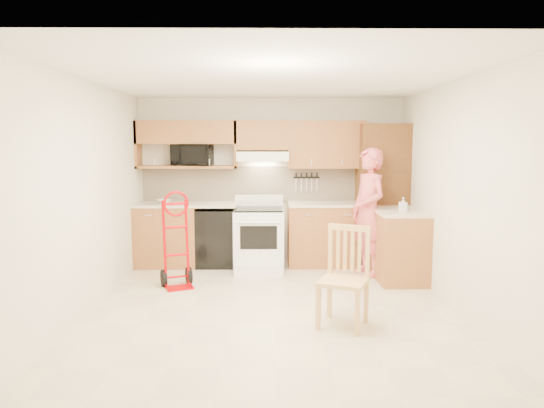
{
  "coord_description": "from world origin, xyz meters",
  "views": [
    {
      "loc": [
        -0.07,
        -5.31,
        1.81
      ],
      "look_at": [
        0.0,
        0.5,
        1.1
      ],
      "focal_mm": 32.46,
      "sensor_mm": 36.0,
      "label": 1
    }
  ],
  "objects_px": {
    "microwave": "(192,155)",
    "person": "(368,212)",
    "dining_chair": "(343,278)",
    "hand_truck": "(177,244)",
    "range": "(259,234)"
  },
  "relations": [
    {
      "from": "microwave",
      "to": "person",
      "type": "height_order",
      "value": "microwave"
    },
    {
      "from": "microwave",
      "to": "dining_chair",
      "type": "distance_m",
      "value": 3.46
    },
    {
      "from": "person",
      "to": "dining_chair",
      "type": "relative_size",
      "value": 1.77
    },
    {
      "from": "person",
      "to": "hand_truck",
      "type": "xyz_separation_m",
      "value": [
        -2.53,
        -0.55,
        -0.33
      ]
    },
    {
      "from": "microwave",
      "to": "person",
      "type": "xyz_separation_m",
      "value": [
        2.51,
        -0.74,
        -0.77
      ]
    },
    {
      "from": "microwave",
      "to": "range",
      "type": "xyz_separation_m",
      "value": [
        1.0,
        -0.42,
        -1.12
      ]
    },
    {
      "from": "microwave",
      "to": "range",
      "type": "relative_size",
      "value": 0.55
    },
    {
      "from": "hand_truck",
      "to": "range",
      "type": "bearing_deg",
      "value": 18.48
    },
    {
      "from": "hand_truck",
      "to": "microwave",
      "type": "bearing_deg",
      "value": 67.09
    },
    {
      "from": "range",
      "to": "person",
      "type": "xyz_separation_m",
      "value": [
        1.51,
        -0.32,
        0.35
      ]
    },
    {
      "from": "microwave",
      "to": "range",
      "type": "bearing_deg",
      "value": -16.52
    },
    {
      "from": "person",
      "to": "dining_chair",
      "type": "height_order",
      "value": "person"
    },
    {
      "from": "range",
      "to": "hand_truck",
      "type": "relative_size",
      "value": 0.95
    },
    {
      "from": "dining_chair",
      "to": "microwave",
      "type": "bearing_deg",
      "value": 148.72
    },
    {
      "from": "range",
      "to": "person",
      "type": "relative_size",
      "value": 0.6
    }
  ]
}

